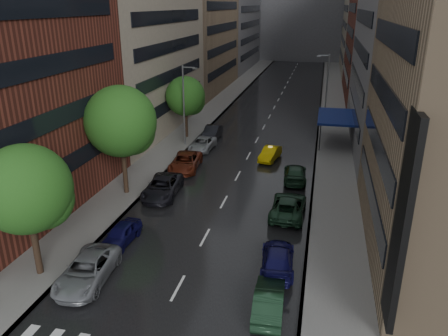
{
  "coord_description": "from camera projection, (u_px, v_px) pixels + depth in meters",
  "views": [
    {
      "loc": [
        7.32,
        -16.08,
        15.48
      ],
      "look_at": [
        0.0,
        16.07,
        3.0
      ],
      "focal_mm": 35.0,
      "sensor_mm": 36.0,
      "label": 1
    }
  ],
  "objects": [
    {
      "name": "tree_mid",
      "position": [
        121.0,
        122.0,
        35.58
      ],
      "size": [
        5.9,
        5.9,
        9.4
      ],
      "color": "#382619",
      "rests_on": "ground"
    },
    {
      "name": "building_far",
      "position": [
        304.0,
        1.0,
        123.6
      ],
      "size": [
        40.0,
        14.0,
        32.0
      ],
      "primitive_type": "cube",
      "color": "slate",
      "rests_on": "ground"
    },
    {
      "name": "ground",
      "position": [
        152.0,
        336.0,
        21.67
      ],
      "size": [
        220.0,
        220.0,
        0.0
      ],
      "primitive_type": "plane",
      "color": "gray",
      "rests_on": "ground"
    },
    {
      "name": "buildings_right",
      "position": [
        383.0,
        6.0,
        64.93
      ],
      "size": [
        8.05,
        109.1,
        36.0
      ],
      "color": "#937A5B",
      "rests_on": "ground"
    },
    {
      "name": "buildings_left",
      "position": [
        193.0,
        0.0,
        72.73
      ],
      "size": [
        8.0,
        108.0,
        38.0
      ],
      "color": "maroon",
      "rests_on": "ground"
    },
    {
      "name": "parked_cars_right",
      "position": [
        286.0,
        218.0,
        32.0
      ],
      "size": [
        2.63,
        23.75,
        1.53
      ],
      "color": "#16311E",
      "rests_on": "ground"
    },
    {
      "name": "street_lamp_right",
      "position": [
        326.0,
        86.0,
        59.37
      ],
      "size": [
        1.74,
        0.22,
        9.0
      ],
      "color": "gray",
      "rests_on": "sidewalk_right"
    },
    {
      "name": "taxi",
      "position": [
        270.0,
        154.0,
        45.78
      ],
      "size": [
        2.16,
        4.36,
        1.37
      ],
      "primitive_type": "imported",
      "rotation": [
        0.0,
        0.0,
        -0.17
      ],
      "color": "yellow",
      "rests_on": "ground"
    },
    {
      "name": "parked_cars_left",
      "position": [
        171.0,
        178.0,
        39.23
      ],
      "size": [
        3.13,
        35.0,
        1.6
      ],
      "color": "gray",
      "rests_on": "ground"
    },
    {
      "name": "sidewalk_left",
      "position": [
        216.0,
        107.0,
        69.1
      ],
      "size": [
        4.0,
        140.0,
        0.15
      ],
      "primitive_type": "cube",
      "color": "gray",
      "rests_on": "ground"
    },
    {
      "name": "street_lamp_left",
      "position": [
        184.0,
        104.0,
        48.89
      ],
      "size": [
        1.74,
        0.22,
        9.0
      ],
      "color": "gray",
      "rests_on": "sidewalk_left"
    },
    {
      "name": "tree_near",
      "position": [
        26.0,
        189.0,
        24.6
      ],
      "size": [
        5.18,
        5.18,
        8.26
      ],
      "color": "#382619",
      "rests_on": "ground"
    },
    {
      "name": "sidewalk_right",
      "position": [
        333.0,
        113.0,
        65.37
      ],
      "size": [
        4.0,
        140.0,
        0.15
      ],
      "primitive_type": "cube",
      "color": "gray",
      "rests_on": "ground"
    },
    {
      "name": "road",
      "position": [
        273.0,
        110.0,
        67.26
      ],
      "size": [
        14.0,
        140.0,
        0.01
      ],
      "primitive_type": "cube",
      "color": "black",
      "rests_on": "ground"
    },
    {
      "name": "awning",
      "position": [
        336.0,
        117.0,
        50.61
      ],
      "size": [
        4.0,
        8.0,
        3.12
      ],
      "color": "navy",
      "rests_on": "sidewalk_right"
    },
    {
      "name": "tree_far",
      "position": [
        185.0,
        96.0,
        51.83
      ],
      "size": [
        4.7,
        4.7,
        7.49
      ],
      "color": "#382619",
      "rests_on": "ground"
    }
  ]
}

